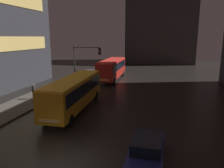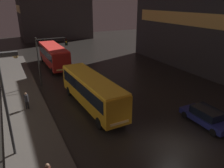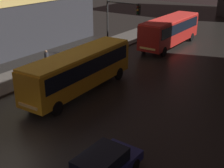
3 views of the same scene
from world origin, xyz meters
name	(u,v)px [view 1 (image 1 of 3)]	position (x,y,z in m)	size (l,w,h in m)	color
ground_plane	(62,164)	(0.00, 0.00, 0.00)	(120.00, 120.00, 0.00)	black
sidewalk_left	(28,102)	(-9.00, 10.00, 0.07)	(4.00, 48.00, 0.15)	#47423D
building_far_backdrop	(161,24)	(3.77, 53.73, 10.59)	(18.07, 12.00, 21.17)	#383333
bus_near	(74,91)	(-2.96, 8.76, 1.95)	(2.83, 10.68, 3.15)	orange
bus_far	(112,68)	(-3.13, 24.66, 2.03)	(2.69, 10.55, 3.30)	#AD1E19
car_taxi	(147,149)	(4.54, 1.45, 0.74)	(1.98, 4.52, 1.44)	navy
pedestrian_mid	(34,90)	(-8.78, 10.88, 1.15)	(0.48, 0.48, 1.68)	black
traffic_light_main	(84,59)	(-5.13, 17.12, 4.08)	(3.75, 0.35, 5.95)	#2D2D2D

